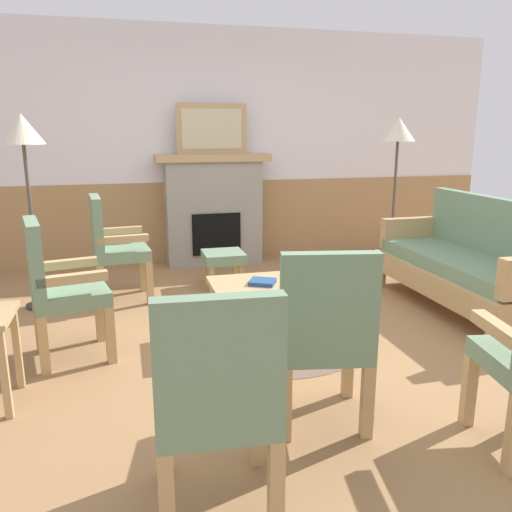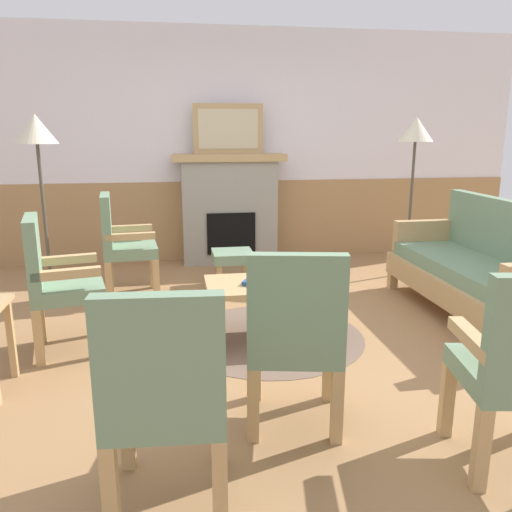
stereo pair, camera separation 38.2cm
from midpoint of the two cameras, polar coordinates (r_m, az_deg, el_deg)
ground_plane at (r=4.01m, az=-1.49°, el=-8.85°), size 14.00×14.00×0.00m
wall_back at (r=6.26m, az=-7.06°, el=11.55°), size 7.20×0.14×2.70m
fireplace at (r=6.08m, az=-6.57°, el=5.27°), size 1.30×0.44×1.28m
framed_picture at (r=6.01m, az=-6.81°, el=13.85°), size 0.80×0.04×0.56m
couch at (r=4.77m, az=20.12°, el=-0.98°), size 0.70×1.80×0.98m
coffee_table at (r=3.86m, az=-0.71°, el=-3.67°), size 0.96×0.56×0.44m
round_rug at (r=3.99m, az=-0.69°, el=-8.92°), size 1.44×1.44×0.01m
book_on_table at (r=3.78m, az=-2.17°, el=-2.93°), size 0.24×0.23×0.03m
footstool at (r=5.17m, az=-5.75°, el=-0.38°), size 0.40×0.40×0.36m
armchair_near_fireplace at (r=4.89m, az=-17.79°, el=1.26°), size 0.53×0.53×0.98m
armchair_by_window_left at (r=3.76m, az=-23.88°, el=-2.89°), size 0.57×0.57×0.98m
armchair_front_left at (r=2.68m, az=3.43°, el=-8.26°), size 0.56×0.56×0.98m
armchair_corner_left at (r=2.10m, az=-9.75°, el=-14.91°), size 0.51×0.51×0.98m
floor_lamp_by_couch at (r=5.77m, az=13.63°, el=12.49°), size 0.36×0.36×1.68m
floor_lamp_by_chairs at (r=4.86m, az=-26.57°, el=11.28°), size 0.36×0.36×1.68m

